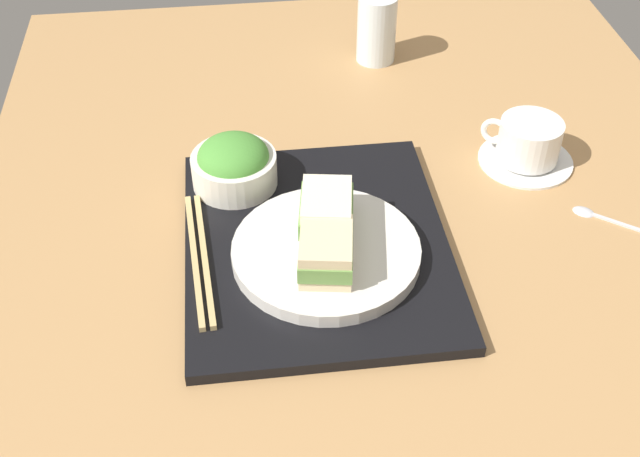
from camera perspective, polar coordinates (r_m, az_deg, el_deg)
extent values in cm
cube|color=tan|center=(96.25, 4.31, -3.20)|extent=(140.00, 100.00, 3.00)
cube|color=black|center=(96.33, -0.25, -1.16)|extent=(37.21, 31.00, 1.48)
cylinder|color=silver|center=(93.12, 0.43, -1.65)|extent=(21.87, 21.87, 1.71)
cube|color=#EFE5C1|center=(94.66, 0.45, 0.42)|extent=(8.51, 6.86, 1.27)
cube|color=#669347|center=(93.52, 0.46, 1.23)|extent=(9.05, 7.36, 2.24)
cube|color=#EFE5C1|center=(92.39, 0.47, 2.07)|extent=(8.51, 6.86, 1.27)
cube|color=beige|center=(89.60, 0.42, -2.44)|extent=(8.51, 6.86, 1.32)
cube|color=#669347|center=(88.46, 0.43, -1.67)|extent=(8.93, 7.09, 1.98)
cube|color=beige|center=(87.34, 0.43, -0.88)|extent=(8.51, 6.86, 1.32)
cylinder|color=silver|center=(103.50, -6.06, 4.12)|extent=(10.87, 10.87, 4.21)
ellipsoid|color=#4C9338|center=(102.24, -6.15, 5.06)|extent=(9.06, 9.06, 4.98)
cube|color=tan|center=(94.14, -8.85, -2.11)|extent=(22.19, 2.25, 0.70)
cube|color=tan|center=(94.13, -8.15, -2.02)|extent=(22.19, 2.25, 0.70)
cylinder|color=white|center=(113.65, 14.30, 4.77)|extent=(12.76, 12.76, 0.80)
cylinder|color=white|center=(111.86, 14.57, 6.07)|extent=(8.35, 8.35, 5.52)
cylinder|color=#382111|center=(110.56, 14.78, 7.06)|extent=(7.68, 7.68, 0.40)
torus|color=white|center=(112.50, 12.23, 6.73)|extent=(2.76, 3.71, 3.89)
cylinder|color=silver|center=(131.43, 4.02, 13.89)|extent=(6.19, 6.19, 10.73)
cube|color=silver|center=(106.83, 20.14, 0.48)|extent=(5.31, 6.63, 0.50)
ellipsoid|color=silver|center=(107.08, 18.15, 1.27)|extent=(3.30, 3.44, 0.80)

